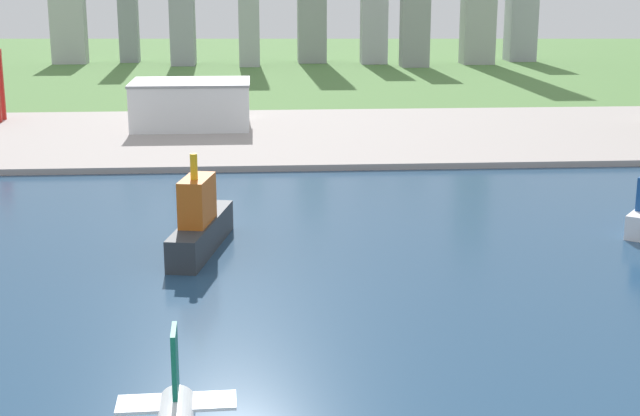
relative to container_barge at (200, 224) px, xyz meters
name	(u,v)px	position (x,y,z in m)	size (l,w,h in m)	color
ground_plane	(360,273)	(40.44, -21.30, -7.56)	(2400.00, 2400.00, 0.00)	#517E3F
water_bay	(396,374)	(40.44, -81.30, -7.48)	(840.00, 360.00, 0.15)	navy
industrial_pier	(313,135)	(40.44, 168.70, -6.31)	(840.00, 140.00, 2.50)	#A39995
container_barge	(200,224)	(0.00, 0.00, 0.00)	(16.02, 44.32, 27.20)	#2D3338
warehouse_main	(191,104)	(-14.02, 188.00, 5.53)	(53.66, 38.10, 21.14)	white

